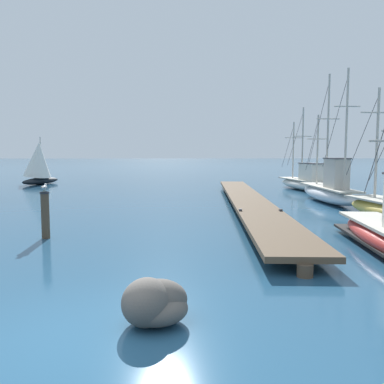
% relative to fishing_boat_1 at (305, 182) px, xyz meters
% --- Properties ---
extents(ground_plane, '(400.00, 400.00, 0.00)m').
position_rel_fishing_boat_1_xyz_m(ground_plane, '(-11.18, -23.38, -0.65)').
color(ground_plane, navy).
extents(floating_dock, '(3.58, 24.02, 0.53)m').
position_rel_fishing_boat_1_xyz_m(floating_dock, '(-5.89, -8.78, -0.29)').
color(floating_dock, brown).
rests_on(floating_dock, ground).
extents(fishing_boat_1, '(2.38, 8.17, 6.12)m').
position_rel_fishing_boat_1_xyz_m(fishing_boat_1, '(0.00, 0.00, 0.00)').
color(fishing_boat_1, silver).
rests_on(fishing_boat_1, ground).
extents(fishing_boat_2, '(1.58, 7.83, 7.10)m').
position_rel_fishing_boat_1_xyz_m(fishing_boat_2, '(-1.07, -7.44, 0.10)').
color(fishing_boat_2, silver).
rests_on(fishing_boat_2, ground).
extents(mooring_piling, '(0.30, 0.30, 1.51)m').
position_rel_fishing_boat_1_xyz_m(mooring_piling, '(-13.84, -16.21, 0.14)').
color(mooring_piling, '#4C3D2D').
rests_on(mooring_piling, ground).
extents(perched_seagull, '(0.15, 0.38, 0.27)m').
position_rel_fishing_boat_1_xyz_m(perched_seagull, '(-13.84, -16.21, 1.01)').
color(perched_seagull, gold).
rests_on(perched_seagull, mooring_piling).
extents(shore_rock_near_right, '(1.23, 1.18, 0.77)m').
position_rel_fishing_boat_1_xyz_m(shore_rock_near_right, '(-10.04, -22.93, -0.31)').
color(shore_rock_near_right, '#534E49').
rests_on(shore_rock_near_right, ground).
extents(distant_sailboat, '(3.25, 4.75, 4.16)m').
position_rel_fishing_boat_1_xyz_m(distant_sailboat, '(-21.50, 6.51, 1.25)').
color(distant_sailboat, black).
rests_on(distant_sailboat, ground).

